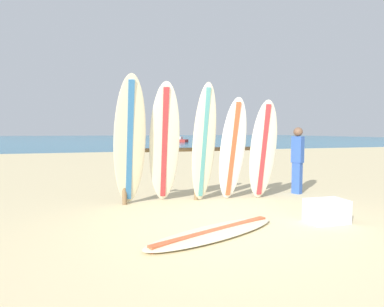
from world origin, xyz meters
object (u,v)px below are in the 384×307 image
surfboard_leaning_far_left (130,144)px  surfboard_leaning_center_right (263,151)px  surfboard_leaning_center (233,151)px  small_boat_offshore (179,140)px  surfboard_leaning_center_left (204,144)px  beachgoer_standing (298,157)px  surfboard_rack (196,162)px  cooler_box (327,211)px  surfboard_leaning_left (164,145)px  surfboard_lying_on_sand (214,232)px

surfboard_leaning_far_left → surfboard_leaning_center_right: (2.68, -0.04, -0.17)m
surfboard_leaning_center → small_boat_offshore: surfboard_leaning_center is taller
surfboard_leaning_center_right → surfboard_leaning_center_left: bearing=175.6°
small_boat_offshore → surfboard_leaning_center_left: bearing=-103.7°
surfboard_leaning_far_left → surfboard_leaning_center_right: surfboard_leaning_far_left is taller
beachgoer_standing → surfboard_rack: bearing=179.3°
surfboard_leaning_center_right → cooler_box: (0.15, -1.73, -0.84)m
cooler_box → surfboard_rack: bearing=125.9°
surfboard_leaning_far_left → beachgoer_standing: bearing=5.2°
surfboard_leaning_left → surfboard_lying_on_sand: (0.29, -1.93, -1.11)m
surfboard_leaning_far_left → surfboard_leaning_center: size_ratio=1.15×
beachgoer_standing → surfboard_leaning_center_left: bearing=-173.1°
surfboard_leaning_far_left → surfboard_leaning_left: size_ratio=1.04×
surfboard_rack → surfboard_leaning_left: size_ratio=1.31×
surfboard_leaning_left → surfboard_rack: bearing=19.8°
surfboard_leaning_left → small_boat_offshore: size_ratio=1.02×
surfboard_leaning_left → surfboard_leaning_center_right: 2.03m
surfboard_leaning_center → beachgoer_standing: 1.80m
surfboard_leaning_center_left → surfboard_leaning_center: size_ratio=1.13×
small_boat_offshore → beachgoer_standing: bearing=-100.0°
surfboard_leaning_center_left → small_boat_offshore: size_ratio=1.04×
surfboard_leaning_far_left → small_boat_offshore: surfboard_leaning_far_left is taller
surfboard_leaning_far_left → surfboard_leaning_center: 2.02m
surfboard_leaning_left → surfboard_leaning_center: 1.36m
surfboard_leaning_center → beachgoer_standing: size_ratio=1.37×
surfboard_rack → surfboard_leaning_center: 0.78m
surfboard_leaning_far_left → surfboard_lying_on_sand: bearing=-62.5°
surfboard_leaning_center_right → surfboard_leaning_left: bearing=175.8°
surfboard_leaning_far_left → beachgoer_standing: (3.77, 0.34, -0.36)m
surfboard_leaning_far_left → small_boat_offshore: 34.73m
surfboard_leaning_far_left → surfboard_leaning_center_left: surfboard_leaning_far_left is taller
surfboard_leaning_far_left → small_boat_offshore: size_ratio=1.06×
surfboard_leaning_center_left → surfboard_leaning_center_right: 1.26m
surfboard_rack → beachgoer_standing: (2.39, -0.03, 0.05)m
cooler_box → surfboard_leaning_far_left: bearing=149.7°
surfboard_leaning_center → surfboard_lying_on_sand: 2.32m
surfboard_lying_on_sand → cooler_box: cooler_box is taller
surfboard_leaning_far_left → surfboard_leaning_left: 0.67m
surfboard_leaning_left → cooler_box: surfboard_leaning_left is taller
surfboard_leaning_center_right → beachgoer_standing: bearing=19.2°
surfboard_leaning_center_right → surfboard_leaning_center: bearing=177.8°
surfboard_leaning_far_left → surfboard_lying_on_sand: surfboard_leaning_far_left is taller
surfboard_leaning_center → surfboard_leaning_left: bearing=174.8°
surfboard_leaning_center → surfboard_lying_on_sand: bearing=-120.6°
small_boat_offshore → surfboard_leaning_left: bearing=-105.0°
beachgoer_standing → small_boat_offshore: 33.53m
surfboard_leaning_center → surfboard_leaning_center_right: surfboard_leaning_center is taller
surfboard_leaning_center_left → beachgoer_standing: bearing=6.9°
surfboard_leaning_left → surfboard_leaning_center_right: (2.02, -0.15, -0.13)m
surfboard_leaning_center_right → surfboard_lying_on_sand: bearing=-134.2°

